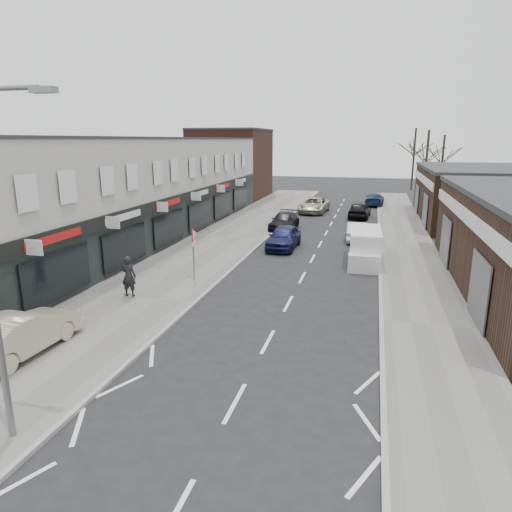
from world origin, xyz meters
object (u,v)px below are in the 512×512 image
Objects in this scene: pedestrian at (129,276)px; parked_car_left_b at (284,221)px; parked_car_left_c at (314,205)px; parked_car_right_b at (360,210)px; sedan_on_pavement at (22,333)px; white_van at (365,247)px; warning_sign at (194,239)px; parked_car_right_a at (357,231)px; parked_car_left_a at (284,237)px; parked_car_right_c at (375,199)px.

parked_car_left_b is at bearing -104.70° from pedestrian.
parked_car_right_b is at bearing -21.12° from parked_car_left_c.
white_van is at bearing -122.94° from sedan_on_pavement.
warning_sign is 0.59× the size of parked_car_left_b.
parked_car_left_b reaches higher than parked_car_right_a.
pedestrian reaches higher than parked_car_right_b.
parked_car_right_b is at bearing 52.72° from parked_car_left_b.
parked_car_left_c is 1.17× the size of parked_car_right_b.
parked_car_left_a is at bearing -104.96° from sedan_on_pavement.
sedan_on_pavement is at bearing -99.18° from parked_car_left_b.
warning_sign reaches higher than parked_car_left_b.
parked_car_right_c is (10.55, 33.57, -0.38)m from pedestrian.
parked_car_left_b is 9.09m from parked_car_right_b.
parked_car_right_b is at bearing 73.45° from parked_car_left_a.
parked_car_right_c is at bearing -95.41° from parked_car_right_a.
sedan_on_pavement is 2.33× the size of pedestrian.
warning_sign is at bearing -93.11° from parked_car_left_c.
sedan_on_pavement is 0.94× the size of parked_car_left_b.
white_van is 1.07× the size of parked_car_left_b.
parked_car_left_a is 14.25m from parked_car_right_b.
white_van is at bearing 94.50° from parked_car_right_a.
parked_car_left_a is at bearing -116.20° from pedestrian.
parked_car_left_a is at bearing 70.23° from warning_sign.
parked_car_left_a is 0.95× the size of parked_car_right_c.
white_van reaches higher than parked_car_left_b.
parked_car_left_b is at bearing -97.72° from sedan_on_pavement.
sedan_on_pavement is (-10.60, -15.05, -0.06)m from white_van.
sedan_on_pavement is 1.08× the size of parked_car_right_a.
white_van is 18.41m from sedan_on_pavement.
parked_car_right_a is at bearing 95.23° from parked_car_right_b.
parked_car_left_b is at bearing 69.58° from parked_car_right_c.
parked_car_left_c is (2.96, 23.84, -1.48)m from warning_sign.
parked_car_right_a is at bearing 89.70° from parked_car_right_c.
parked_car_right_a is at bearing -65.14° from parked_car_left_c.
pedestrian is 35.19m from parked_car_right_c.
parked_car_left_c is 12.84m from parked_car_right_a.
pedestrian is at bearing 73.82° from parked_car_right_b.
parked_car_left_c is 1.12× the size of parked_car_right_c.
white_van is 1.14× the size of sedan_on_pavement.
parked_car_right_a is at bearing -24.94° from parked_car_left_b.
sedan_on_pavement is at bearing 82.05° from pedestrian.
pedestrian is at bearing 75.70° from parked_car_right_c.
parked_car_left_c is at bearing 83.34° from parked_car_left_b.
parked_car_right_b is (5.60, 7.16, 0.09)m from parked_car_left_b.
parked_car_right_b is (9.25, 24.90, -0.30)m from pedestrian.
parked_car_right_a is (9.43, 14.96, -0.39)m from pedestrian.
parked_car_left_b is at bearing 124.75° from white_van.
pedestrian is 0.40× the size of parked_car_right_c.
parked_car_left_b is 9.30m from parked_car_left_c.
pedestrian is 18.12m from parked_car_left_b.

